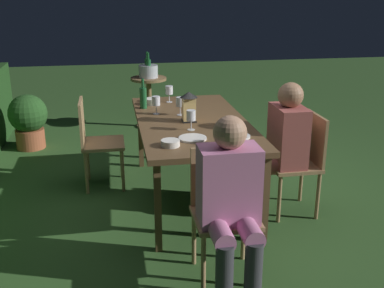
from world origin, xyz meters
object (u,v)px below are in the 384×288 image
(wine_glass_b, at_px, (191,116))
(plate_b, at_px, (236,136))
(lantern_centerpiece, at_px, (189,105))
(side_table, at_px, (149,95))
(person_in_pink, at_px, (231,198))
(potted_plant_by_hedge, at_px, (28,119))
(wine_glass_e, at_px, (235,130))
(wine_glass_a, at_px, (156,102))
(ice_bucket, at_px, (148,70))
(chair_side_right_b, at_px, (95,139))
(chair_side_left_a, at_px, (301,159))
(person_in_rust, at_px, (280,143))
(chair_head_near, at_px, (223,206))
(wine_glass_d, at_px, (169,91))
(green_bottle_on_table, at_px, (143,97))
(bowl_bread, at_px, (152,101))
(bowl_olives, at_px, (170,143))
(wine_glass_c, at_px, (180,103))
(dining_table, at_px, (192,126))
(plate_a, at_px, (193,138))

(wine_glass_b, height_order, plate_b, wine_glass_b)
(lantern_centerpiece, relative_size, side_table, 0.38)
(person_in_pink, bearing_deg, potted_plant_by_hedge, 28.44)
(person_in_pink, bearing_deg, wine_glass_e, -16.60)
(wine_glass_a, distance_m, ice_bucket, 2.15)
(chair_side_right_b, relative_size, ice_bucket, 2.53)
(chair_side_left_a, height_order, person_in_rust, person_in_rust)
(wine_glass_b, xyz_separation_m, ice_bucket, (2.70, 0.12, -0.08))
(chair_head_near, bearing_deg, person_in_rust, -41.15)
(wine_glass_b, distance_m, wine_glass_e, 0.51)
(chair_head_near, relative_size, wine_glass_d, 5.15)
(lantern_centerpiece, distance_m, wine_glass_b, 0.26)
(wine_glass_e, bearing_deg, green_bottle_on_table, 25.44)
(person_in_pink, xyz_separation_m, potted_plant_by_hedge, (3.13, 1.69, -0.27))
(bowl_bread, relative_size, potted_plant_by_hedge, 0.23)
(person_in_pink, xyz_separation_m, wine_glass_b, (1.10, 0.06, 0.23))
(wine_glass_a, height_order, side_table, wine_glass_a)
(wine_glass_a, distance_m, bowl_olives, 0.94)
(wine_glass_c, relative_size, bowl_olives, 1.19)
(bowl_olives, distance_m, side_table, 3.10)
(bowl_olives, distance_m, bowl_bread, 1.32)
(person_in_pink, distance_m, bowl_bread, 2.06)
(dining_table, relative_size, plate_a, 8.62)
(side_table, xyz_separation_m, ice_bucket, (0.00, 0.00, 0.34))
(person_in_rust, xyz_separation_m, potted_plant_by_hedge, (2.16, 2.37, -0.27))
(dining_table, distance_m, person_in_rust, 0.80)
(person_in_rust, xyz_separation_m, green_bottle_on_table, (0.93, 1.07, 0.22))
(chair_side_right_b, distance_m, wine_glass_c, 0.91)
(chair_side_left_a, distance_m, plate_b, 0.68)
(wine_glass_b, distance_m, plate_b, 0.42)
(wine_glass_b, xyz_separation_m, wine_glass_c, (0.48, 0.02, 0.00))
(potted_plant_by_hedge, bearing_deg, chair_side_left_a, -130.12)
(lantern_centerpiece, bearing_deg, chair_side_right_b, 60.94)
(person_in_rust, bearing_deg, person_in_pink, 145.12)
(dining_table, distance_m, side_table, 2.42)
(plate_b, bearing_deg, side_table, 8.44)
(green_bottle_on_table, bearing_deg, chair_head_near, -167.02)
(dining_table, xyz_separation_m, chair_side_right_b, (0.43, 0.87, -0.21))
(chair_side_left_a, bearing_deg, person_in_pink, 138.04)
(chair_side_left_a, height_order, wine_glass_a, wine_glass_a)
(person_in_pink, bearing_deg, ice_bucket, 2.73)
(dining_table, distance_m, wine_glass_c, 0.26)
(wine_glass_d, relative_size, bowl_olives, 1.19)
(wine_glass_a, bearing_deg, wine_glass_b, -157.29)
(bowl_bread, bearing_deg, ice_bucket, -3.67)
(wine_glass_b, bearing_deg, side_table, 2.56)
(plate_b, relative_size, bowl_bread, 1.50)
(chair_head_near, bearing_deg, wine_glass_c, 3.22)
(plate_a, bearing_deg, wine_glass_e, -124.51)
(person_in_pink, distance_m, wine_glass_e, 0.73)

